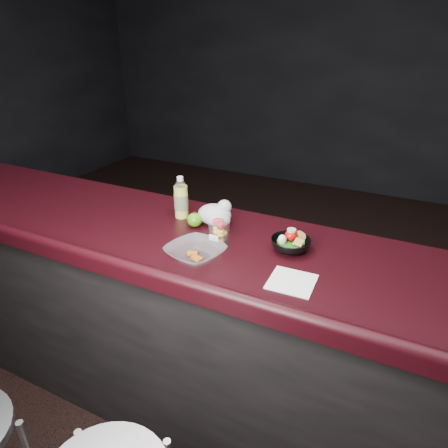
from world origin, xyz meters
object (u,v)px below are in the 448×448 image
at_px(lemonade_bottle, 181,200).
at_px(snack_bowl, 290,243).
at_px(takeout_bowl, 195,253).
at_px(green_apple, 195,220).
at_px(fruit_cup, 219,228).

xyz_separation_m(lemonade_bottle, snack_bowl, (0.57, -0.08, -0.06)).
bearing_deg(takeout_bowl, green_apple, 120.53).
relative_size(fruit_cup, snack_bowl, 0.69).
bearing_deg(fruit_cup, snack_bowl, 15.35).
height_order(lemonade_bottle, fruit_cup, lemonade_bottle).
bearing_deg(takeout_bowl, fruit_cup, 80.61).
bearing_deg(snack_bowl, green_apple, 177.70).
height_order(fruit_cup, takeout_bowl, fruit_cup).
relative_size(lemonade_bottle, snack_bowl, 1.03).
bearing_deg(takeout_bowl, snack_bowl, 36.61).
distance_m(green_apple, takeout_bowl, 0.29).
xyz_separation_m(fruit_cup, takeout_bowl, (-0.03, -0.15, -0.04)).
height_order(lemonade_bottle, snack_bowl, lemonade_bottle).
distance_m(snack_bowl, takeout_bowl, 0.39).
bearing_deg(lemonade_bottle, green_apple, -29.98).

